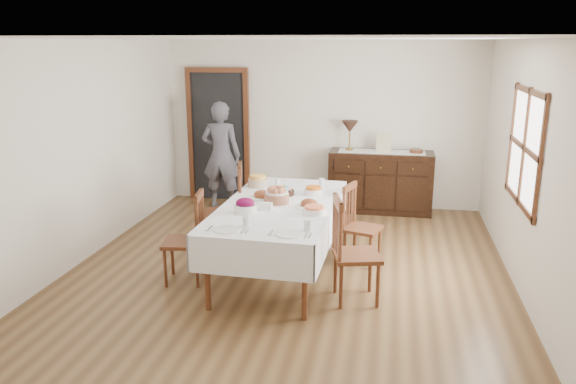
% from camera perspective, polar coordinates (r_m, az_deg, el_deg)
% --- Properties ---
extents(ground, '(6.00, 6.00, 0.00)m').
position_cam_1_polar(ground, '(6.47, -0.17, -8.39)').
color(ground, brown).
extents(room_shell, '(5.02, 6.02, 2.65)m').
position_cam_1_polar(room_shell, '(6.44, -0.75, 6.74)').
color(room_shell, white).
rests_on(room_shell, ground).
extents(dining_table, '(1.29, 2.44, 0.83)m').
position_cam_1_polar(dining_table, '(6.24, -0.89, -2.08)').
color(dining_table, white).
rests_on(dining_table, ground).
extents(chair_left_near, '(0.49, 0.49, 1.02)m').
position_cam_1_polar(chair_left_near, '(6.22, -10.13, -4.52)').
color(chair_left_near, '#552B17').
rests_on(chair_left_near, ground).
extents(chair_left_far, '(0.57, 0.57, 1.13)m').
position_cam_1_polar(chair_left_far, '(6.99, -6.07, -1.67)').
color(chair_left_far, '#552B17').
rests_on(chair_left_far, ground).
extents(chair_right_near, '(0.55, 0.55, 1.09)m').
position_cam_1_polar(chair_right_near, '(5.69, 6.45, -5.83)').
color(chair_right_near, '#552B17').
rests_on(chair_right_near, ground).
extents(chair_right_far, '(0.50, 0.50, 0.95)m').
position_cam_1_polar(chair_right_far, '(6.72, 7.22, -3.20)').
color(chair_right_far, '#552B17').
rests_on(chair_right_far, ground).
extents(sideboard, '(1.57, 0.57, 0.94)m').
position_cam_1_polar(sideboard, '(8.80, 9.35, 1.05)').
color(sideboard, black).
rests_on(sideboard, ground).
extents(person, '(0.57, 0.37, 1.80)m').
position_cam_1_polar(person, '(8.88, -6.81, 4.10)').
color(person, '#504F5B').
rests_on(person, ground).
extents(bread_basket, '(0.28, 0.28, 0.18)m').
position_cam_1_polar(bread_basket, '(6.26, -1.15, -0.34)').
color(bread_basket, '#91593E').
rests_on(bread_basket, dining_table).
extents(egg_basket, '(0.26, 0.26, 0.11)m').
position_cam_1_polar(egg_basket, '(6.59, -0.49, 0.06)').
color(egg_basket, black).
rests_on(egg_basket, dining_table).
extents(ham_platter_a, '(0.31, 0.31, 0.11)m').
position_cam_1_polar(ham_platter_a, '(6.46, -2.67, -0.37)').
color(ham_platter_a, white).
rests_on(ham_platter_a, dining_table).
extents(ham_platter_b, '(0.31, 0.31, 0.11)m').
position_cam_1_polar(ham_platter_b, '(6.11, 2.15, -1.27)').
color(ham_platter_b, white).
rests_on(ham_platter_b, dining_table).
extents(beet_bowl, '(0.24, 0.24, 0.16)m').
position_cam_1_polar(beet_bowl, '(5.92, -4.36, -1.43)').
color(beet_bowl, white).
rests_on(beet_bowl, dining_table).
extents(carrot_bowl, '(0.22, 0.22, 0.09)m').
position_cam_1_polar(carrot_bowl, '(6.62, 2.61, 0.14)').
color(carrot_bowl, white).
rests_on(carrot_bowl, dining_table).
extents(pineapple_bowl, '(0.25, 0.25, 0.14)m').
position_cam_1_polar(pineapple_bowl, '(6.98, -3.09, 1.11)').
color(pineapple_bowl, tan).
rests_on(pineapple_bowl, dining_table).
extents(casserole_dish, '(0.24, 0.24, 0.08)m').
position_cam_1_polar(casserole_dish, '(5.88, 2.68, -1.84)').
color(casserole_dish, white).
rests_on(casserole_dish, dining_table).
extents(butter_dish, '(0.14, 0.09, 0.07)m').
position_cam_1_polar(butter_dish, '(6.03, -2.29, -1.44)').
color(butter_dish, white).
rests_on(butter_dish, dining_table).
extents(setting_left, '(0.42, 0.31, 0.10)m').
position_cam_1_polar(setting_left, '(5.43, -5.62, -3.54)').
color(setting_left, white).
rests_on(setting_left, dining_table).
extents(setting_right, '(0.42, 0.31, 0.10)m').
position_cam_1_polar(setting_right, '(5.28, 0.69, -3.99)').
color(setting_right, white).
rests_on(setting_right, dining_table).
extents(glass_far_a, '(0.06, 0.06, 0.10)m').
position_cam_1_polar(glass_far_a, '(6.96, -1.09, 0.95)').
color(glass_far_a, silver).
rests_on(glass_far_a, dining_table).
extents(glass_far_b, '(0.07, 0.07, 0.11)m').
position_cam_1_polar(glass_far_b, '(6.93, 3.42, 0.92)').
color(glass_far_b, silver).
rests_on(glass_far_b, dining_table).
extents(runner, '(1.30, 0.35, 0.01)m').
position_cam_1_polar(runner, '(8.69, 9.50, 4.07)').
color(runner, white).
rests_on(runner, sideboard).
extents(table_lamp, '(0.26, 0.26, 0.46)m').
position_cam_1_polar(table_lamp, '(8.68, 6.30, 6.53)').
color(table_lamp, brown).
rests_on(table_lamp, sideboard).
extents(picture_frame, '(0.22, 0.08, 0.28)m').
position_cam_1_polar(picture_frame, '(8.62, 9.69, 4.89)').
color(picture_frame, '#C3B98E').
rests_on(picture_frame, sideboard).
extents(deco_bowl, '(0.20, 0.20, 0.06)m').
position_cam_1_polar(deco_bowl, '(8.68, 12.90, 4.05)').
color(deco_bowl, '#552B17').
rests_on(deco_bowl, sideboard).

